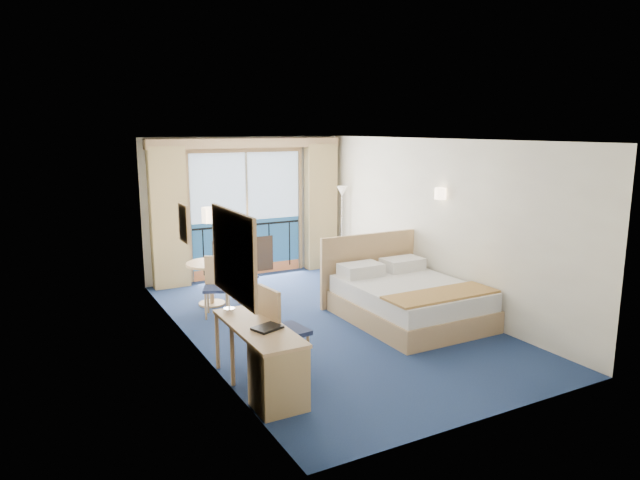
{
  "coord_description": "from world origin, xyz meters",
  "views": [
    {
      "loc": [
        -3.95,
        -7.09,
        2.87
      ],
      "look_at": [
        -0.02,
        0.2,
        1.23
      ],
      "focal_mm": 32.0,
      "sensor_mm": 36.0,
      "label": 1
    }
  ],
  "objects": [
    {
      "name": "floor_lamp",
      "position": [
        1.82,
        2.69,
        1.3
      ],
      "size": [
        0.24,
        0.24,
        1.72
      ],
      "color": "silver",
      "rests_on": "ground"
    },
    {
      "name": "folder",
      "position": [
        -1.67,
        -1.67,
        0.74
      ],
      "size": [
        0.36,
        0.31,
        0.03
      ],
      "primitive_type": "cube",
      "rotation": [
        0.0,
        0.0,
        0.34
      ],
      "color": "black",
      "rests_on": "desk"
    },
    {
      "name": "wall_print",
      "position": [
        -1.97,
        0.45,
        1.6
      ],
      "size": [
        0.04,
        0.42,
        0.52
      ],
      "color": "tan",
      "rests_on": "room_walls"
    },
    {
      "name": "desk_chair",
      "position": [
        -1.38,
        -1.32,
        0.61
      ],
      "size": [
        0.52,
        0.52,
        1.08
      ],
      "rotation": [
        0.0,
        0.0,
        1.69
      ],
      "color": "#20294B",
      "rests_on": "ground"
    },
    {
      "name": "room_walls",
      "position": [
        0.0,
        0.0,
        1.78
      ],
      "size": [
        4.04,
        6.54,
        2.72
      ],
      "color": "silver",
      "rests_on": "ground"
    },
    {
      "name": "floor",
      "position": [
        0.0,
        0.0,
        0.0
      ],
      "size": [
        6.5,
        6.5,
        0.0
      ],
      "primitive_type": "plane",
      "color": "navy",
      "rests_on": "ground"
    },
    {
      "name": "desk",
      "position": [
        -1.72,
        -1.95,
        0.4
      ],
      "size": [
        0.53,
        1.55,
        0.73
      ],
      "color": "tan",
      "rests_on": "ground"
    },
    {
      "name": "armchair",
      "position": [
        1.49,
        1.85,
        0.31
      ],
      "size": [
        0.95,
        0.95,
        0.63
      ],
      "primitive_type": "imported",
      "rotation": [
        0.0,
        0.0,
        4.07
      ],
      "color": "#4A515B",
      "rests_on": "ground"
    },
    {
      "name": "mirror",
      "position": [
        -1.97,
        -1.5,
        1.55
      ],
      "size": [
        0.05,
        1.25,
        0.95
      ],
      "color": "tan",
      "rests_on": "room_walls"
    },
    {
      "name": "table_chair_a",
      "position": [
        -0.75,
        1.68,
        0.5
      ],
      "size": [
        0.39,
        0.38,
        0.89
      ],
      "rotation": [
        0.0,
        0.0,
        1.56
      ],
      "color": "#20294B",
      "rests_on": "ground"
    },
    {
      "name": "pelmet",
      "position": [
        0.0,
        3.1,
        2.58
      ],
      "size": [
        3.8,
        0.25,
        0.18
      ],
      "primitive_type": "cube",
      "color": "tan",
      "rests_on": "room_walls"
    },
    {
      "name": "balcony_door",
      "position": [
        -0.01,
        3.22,
        1.14
      ],
      "size": [
        2.36,
        0.03,
        2.52
      ],
      "color": "navy",
      "rests_on": "room_walls"
    },
    {
      "name": "bed",
      "position": [
        1.13,
        -0.43,
        0.33
      ],
      "size": [
        1.85,
        2.2,
        1.16
      ],
      "color": "tan",
      "rests_on": "ground"
    },
    {
      "name": "curtain_left",
      "position": [
        -1.55,
        3.07,
        1.28
      ],
      "size": [
        0.65,
        0.22,
        2.55
      ],
      "primitive_type": "cube",
      "color": "tan",
      "rests_on": "room_walls"
    },
    {
      "name": "nightstand",
      "position": [
        1.78,
        0.91,
        0.27
      ],
      "size": [
        0.41,
        0.39,
        0.53
      ],
      "primitive_type": "cube",
      "color": "tan",
      "rests_on": "ground"
    },
    {
      "name": "desk_lamp",
      "position": [
        -1.84,
        -0.91,
        1.1
      ],
      "size": [
        0.13,
        0.13,
        0.5
      ],
      "color": "silver",
      "rests_on": "desk"
    },
    {
      "name": "round_table",
      "position": [
        -1.24,
        1.7,
        0.54
      ],
      "size": [
        0.79,
        0.79,
        0.71
      ],
      "color": "tan",
      "rests_on": "ground"
    },
    {
      "name": "sconce_right",
      "position": [
        1.94,
        -0.15,
        1.85
      ],
      "size": [
        0.18,
        0.18,
        0.18
      ],
      "primitive_type": "cylinder",
      "color": "#FFDDB2",
      "rests_on": "room_walls"
    },
    {
      "name": "sconce_left",
      "position": [
        -1.94,
        -0.6,
        1.85
      ],
      "size": [
        0.18,
        0.18,
        0.18
      ],
      "primitive_type": "cylinder",
      "color": "#FFDDB2",
      "rests_on": "room_walls"
    },
    {
      "name": "table_chair_b",
      "position": [
        -1.31,
        1.16,
        0.52
      ],
      "size": [
        0.52,
        0.52,
        0.91
      ],
      "rotation": [
        0.0,
        0.0,
        -0.41
      ],
      "color": "#20294B",
      "rests_on": "ground"
    },
    {
      "name": "curtain_right",
      "position": [
        1.55,
        3.07,
        1.28
      ],
      "size": [
        0.65,
        0.22,
        2.55
      ],
      "primitive_type": "cube",
      "color": "tan",
      "rests_on": "room_walls"
    },
    {
      "name": "phone",
      "position": [
        1.75,
        0.93,
        0.57
      ],
      "size": [
        0.2,
        0.17,
        0.07
      ],
      "primitive_type": "cube",
      "rotation": [
        0.0,
        0.0,
        0.29
      ],
      "color": "white",
      "rests_on": "nightstand"
    }
  ]
}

